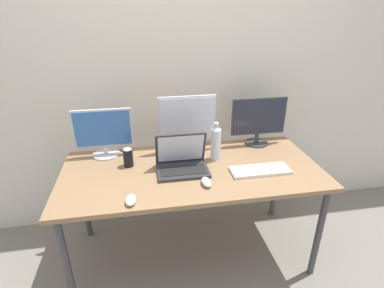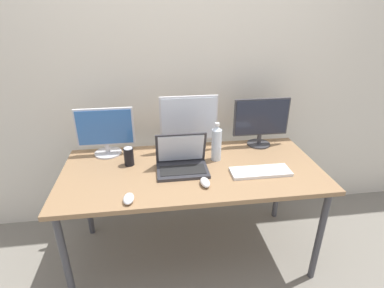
{
  "view_description": "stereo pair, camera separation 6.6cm",
  "coord_description": "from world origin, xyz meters",
  "px_view_note": "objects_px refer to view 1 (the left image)",
  "views": [
    {
      "loc": [
        -0.3,
        -1.72,
        1.73
      ],
      "look_at": [
        0.0,
        0.0,
        0.92
      ],
      "focal_mm": 28.0,
      "sensor_mm": 36.0,
      "label": 1
    },
    {
      "loc": [
        -0.24,
        -1.73,
        1.73
      ],
      "look_at": [
        0.0,
        0.0,
        0.92
      ],
      "focal_mm": 28.0,
      "sensor_mm": 36.0,
      "label": 2
    }
  ],
  "objects_px": {
    "keyboard_main": "(260,170)",
    "monitor_right": "(259,120)",
    "work_desk": "(192,176)",
    "mouse_by_keyboard": "(206,182)",
    "monitor_center": "(187,122)",
    "laptop_silver": "(182,162)",
    "mouse_by_laptop": "(131,200)",
    "monitor_left": "(103,132)",
    "soda_can_near_keyboard": "(128,158)",
    "water_bottle": "(216,143)"
  },
  "relations": [
    {
      "from": "keyboard_main",
      "to": "monitor_right",
      "type": "bearing_deg",
      "value": 72.14
    },
    {
      "from": "work_desk",
      "to": "mouse_by_keyboard",
      "type": "distance_m",
      "value": 0.23
    },
    {
      "from": "monitor_center",
      "to": "monitor_right",
      "type": "xyz_separation_m",
      "value": [
        0.55,
        0.02,
        -0.02
      ]
    },
    {
      "from": "monitor_right",
      "to": "laptop_silver",
      "type": "height_order",
      "value": "monitor_right"
    },
    {
      "from": "monitor_center",
      "to": "work_desk",
      "type": "bearing_deg",
      "value": -93.16
    },
    {
      "from": "monitor_center",
      "to": "mouse_by_laptop",
      "type": "height_order",
      "value": "monitor_center"
    },
    {
      "from": "monitor_left",
      "to": "monitor_center",
      "type": "bearing_deg",
      "value": -2.15
    },
    {
      "from": "mouse_by_laptop",
      "to": "soda_can_near_keyboard",
      "type": "height_order",
      "value": "soda_can_near_keyboard"
    },
    {
      "from": "keyboard_main",
      "to": "laptop_silver",
      "type": "bearing_deg",
      "value": 166.39
    },
    {
      "from": "work_desk",
      "to": "laptop_silver",
      "type": "bearing_deg",
      "value": 179.67
    },
    {
      "from": "keyboard_main",
      "to": "mouse_by_keyboard",
      "type": "xyz_separation_m",
      "value": [
        -0.38,
        -0.09,
        0.01
      ]
    },
    {
      "from": "laptop_silver",
      "to": "work_desk",
      "type": "bearing_deg",
      "value": -0.33
    },
    {
      "from": "monitor_right",
      "to": "keyboard_main",
      "type": "distance_m",
      "value": 0.48
    },
    {
      "from": "monitor_center",
      "to": "laptop_silver",
      "type": "relative_size",
      "value": 1.25
    },
    {
      "from": "water_bottle",
      "to": "soda_can_near_keyboard",
      "type": "bearing_deg",
      "value": 179.51
    },
    {
      "from": "monitor_center",
      "to": "mouse_by_keyboard",
      "type": "height_order",
      "value": "monitor_center"
    },
    {
      "from": "work_desk",
      "to": "monitor_center",
      "type": "height_order",
      "value": "monitor_center"
    },
    {
      "from": "mouse_by_keyboard",
      "to": "water_bottle",
      "type": "relative_size",
      "value": 0.39
    },
    {
      "from": "work_desk",
      "to": "laptop_silver",
      "type": "relative_size",
      "value": 5.15
    },
    {
      "from": "monitor_left",
      "to": "mouse_by_keyboard",
      "type": "bearing_deg",
      "value": -39.2
    },
    {
      "from": "monitor_left",
      "to": "mouse_by_laptop",
      "type": "distance_m",
      "value": 0.66
    },
    {
      "from": "monitor_left",
      "to": "mouse_by_laptop",
      "type": "bearing_deg",
      "value": -73.68
    },
    {
      "from": "monitor_left",
      "to": "mouse_by_keyboard",
      "type": "height_order",
      "value": "monitor_left"
    },
    {
      "from": "monitor_left",
      "to": "keyboard_main",
      "type": "xyz_separation_m",
      "value": [
        1.01,
        -0.42,
        -0.17
      ]
    },
    {
      "from": "mouse_by_keyboard",
      "to": "water_bottle",
      "type": "bearing_deg",
      "value": 63.24
    },
    {
      "from": "mouse_by_laptop",
      "to": "monitor_center",
      "type": "bearing_deg",
      "value": 58.85
    },
    {
      "from": "work_desk",
      "to": "mouse_by_laptop",
      "type": "height_order",
      "value": "mouse_by_laptop"
    },
    {
      "from": "mouse_by_laptop",
      "to": "water_bottle",
      "type": "bearing_deg",
      "value": 39.51
    },
    {
      "from": "work_desk",
      "to": "water_bottle",
      "type": "relative_size",
      "value": 6.23
    },
    {
      "from": "monitor_left",
      "to": "keyboard_main",
      "type": "relative_size",
      "value": 1.04
    },
    {
      "from": "work_desk",
      "to": "water_bottle",
      "type": "distance_m",
      "value": 0.28
    },
    {
      "from": "monitor_center",
      "to": "mouse_by_laptop",
      "type": "bearing_deg",
      "value": -124.85
    },
    {
      "from": "work_desk",
      "to": "mouse_by_keyboard",
      "type": "xyz_separation_m",
      "value": [
        0.05,
        -0.21,
        0.08
      ]
    },
    {
      "from": "keyboard_main",
      "to": "mouse_by_keyboard",
      "type": "relative_size",
      "value": 3.61
    },
    {
      "from": "soda_can_near_keyboard",
      "to": "mouse_by_keyboard",
      "type": "bearing_deg",
      "value": -34.76
    },
    {
      "from": "laptop_silver",
      "to": "water_bottle",
      "type": "height_order",
      "value": "water_bottle"
    },
    {
      "from": "work_desk",
      "to": "mouse_by_laptop",
      "type": "distance_m",
      "value": 0.51
    },
    {
      "from": "work_desk",
      "to": "keyboard_main",
      "type": "xyz_separation_m",
      "value": [
        0.43,
        -0.12,
        0.07
      ]
    },
    {
      "from": "monitor_right",
      "to": "soda_can_near_keyboard",
      "type": "xyz_separation_m",
      "value": [
        -0.98,
        -0.19,
        -0.14
      ]
    },
    {
      "from": "work_desk",
      "to": "monitor_right",
      "type": "relative_size",
      "value": 4.06
    },
    {
      "from": "monitor_left",
      "to": "work_desk",
      "type": "bearing_deg",
      "value": -27.44
    },
    {
      "from": "monitor_right",
      "to": "mouse_by_keyboard",
      "type": "height_order",
      "value": "monitor_right"
    },
    {
      "from": "soda_can_near_keyboard",
      "to": "water_bottle",
      "type": "bearing_deg",
      "value": -0.49
    },
    {
      "from": "monitor_left",
      "to": "water_bottle",
      "type": "xyz_separation_m",
      "value": [
        0.76,
        -0.2,
        -0.05
      ]
    },
    {
      "from": "work_desk",
      "to": "monitor_left",
      "type": "bearing_deg",
      "value": 152.56
    },
    {
      "from": "work_desk",
      "to": "soda_can_near_keyboard",
      "type": "distance_m",
      "value": 0.45
    },
    {
      "from": "keyboard_main",
      "to": "mouse_by_laptop",
      "type": "xyz_separation_m",
      "value": [
        -0.83,
        -0.2,
        0.01
      ]
    },
    {
      "from": "monitor_right",
      "to": "keyboard_main",
      "type": "height_order",
      "value": "monitor_right"
    },
    {
      "from": "mouse_by_keyboard",
      "to": "water_bottle",
      "type": "xyz_separation_m",
      "value": [
        0.14,
        0.32,
        0.11
      ]
    },
    {
      "from": "monitor_left",
      "to": "soda_can_near_keyboard",
      "type": "height_order",
      "value": "monitor_left"
    }
  ]
}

